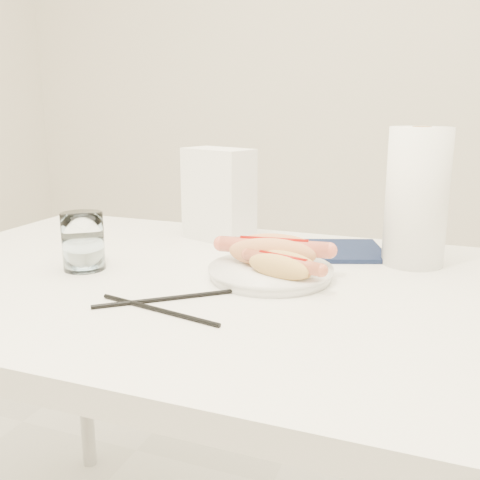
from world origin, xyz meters
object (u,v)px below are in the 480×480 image
(paper_towel_roll, at_px, (417,197))
(table, at_px, (203,308))
(hotdog_left, at_px, (274,251))
(napkin_box, at_px, (219,195))
(plate, at_px, (271,274))
(hotdog_right, at_px, (283,266))
(water_glass, at_px, (83,241))

(paper_towel_roll, bearing_deg, table, -146.99)
(table, xyz_separation_m, paper_towel_roll, (0.34, 0.22, 0.19))
(hotdog_left, xyz_separation_m, napkin_box, (-0.20, 0.21, 0.06))
(plate, distance_m, paper_towel_roll, 0.32)
(table, distance_m, hotdog_right, 0.18)
(hotdog_right, xyz_separation_m, napkin_box, (-0.23, 0.27, 0.07))
(plate, relative_size, hotdog_left, 1.07)
(hotdog_right, xyz_separation_m, water_glass, (-0.37, -0.03, 0.02))
(hotdog_left, relative_size, water_glass, 1.86)
(hotdog_left, relative_size, napkin_box, 0.97)
(plate, bearing_deg, hotdog_right, -47.53)
(water_glass, distance_m, napkin_box, 0.34)
(hotdog_right, height_order, water_glass, water_glass)
(table, relative_size, water_glass, 11.29)
(plate, bearing_deg, water_glass, -168.37)
(hotdog_left, height_order, napkin_box, napkin_box)
(table, height_order, napkin_box, napkin_box)
(hotdog_right, distance_m, water_glass, 0.38)
(hotdog_left, bearing_deg, napkin_box, 126.41)
(table, relative_size, napkin_box, 5.88)
(plate, distance_m, water_glass, 0.35)
(napkin_box, bearing_deg, water_glass, -95.39)
(hotdog_right, bearing_deg, napkin_box, 148.46)
(table, distance_m, napkin_box, 0.33)
(hotdog_left, height_order, hotdog_right, hotdog_left)
(hotdog_right, bearing_deg, table, -161.76)
(plate, relative_size, hotdog_right, 1.42)
(water_glass, xyz_separation_m, paper_towel_roll, (0.57, 0.26, 0.08))
(paper_towel_roll, bearing_deg, hotdog_right, -131.14)
(hotdog_left, distance_m, napkin_box, 0.29)
(table, xyz_separation_m, hotdog_left, (0.11, 0.06, 0.10))
(plate, distance_m, hotdog_left, 0.04)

